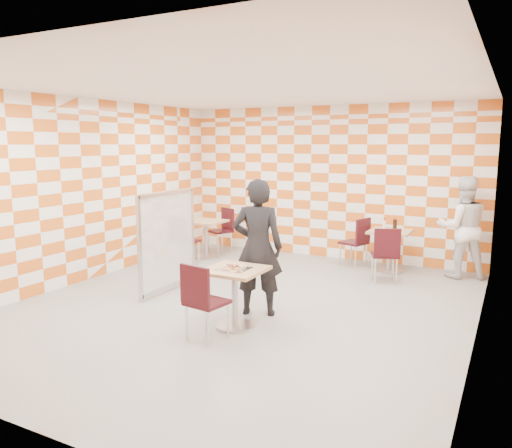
{
  "coord_description": "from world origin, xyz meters",
  "views": [
    {
      "loc": [
        3.29,
        -5.92,
        2.27
      ],
      "look_at": [
        0.1,
        0.2,
        1.15
      ],
      "focal_mm": 35.0,
      "sensor_mm": 36.0,
      "label": 1
    }
  ],
  "objects_px": {
    "man_dark": "(258,247)",
    "sport_bottle": "(384,224)",
    "chair_main_front": "(201,297)",
    "second_table": "(389,244)",
    "empty_table": "(206,232)",
    "chair_empty_far": "(224,226)",
    "man_white": "(462,227)",
    "chair_second_side": "(358,238)",
    "main_table": "(235,287)",
    "chair_empty_near": "(182,237)",
    "partition": "(168,241)",
    "chair_second_front": "(386,251)",
    "soda_bottle": "(395,225)"
  },
  "relations": [
    {
      "from": "man_dark",
      "to": "sport_bottle",
      "type": "relative_size",
      "value": 9.11
    },
    {
      "from": "chair_main_front",
      "to": "second_table",
      "type": "bearing_deg",
      "value": 74.49
    },
    {
      "from": "empty_table",
      "to": "chair_empty_far",
      "type": "height_order",
      "value": "chair_empty_far"
    },
    {
      "from": "chair_empty_far",
      "to": "man_white",
      "type": "relative_size",
      "value": 0.53
    },
    {
      "from": "chair_second_side",
      "to": "empty_table",
      "type": "bearing_deg",
      "value": -168.35
    },
    {
      "from": "main_table",
      "to": "chair_empty_near",
      "type": "xyz_separation_m",
      "value": [
        -2.47,
        2.32,
        0.04
      ]
    },
    {
      "from": "main_table",
      "to": "chair_second_side",
      "type": "xyz_separation_m",
      "value": [
        0.49,
        3.69,
        0.04
      ]
    },
    {
      "from": "partition",
      "to": "man_dark",
      "type": "xyz_separation_m",
      "value": [
        1.71,
        -0.31,
        0.12
      ]
    },
    {
      "from": "chair_second_side",
      "to": "man_white",
      "type": "xyz_separation_m",
      "value": [
        1.75,
        0.13,
        0.32
      ]
    },
    {
      "from": "chair_empty_far",
      "to": "main_table",
      "type": "bearing_deg",
      "value": -57.0
    },
    {
      "from": "empty_table",
      "to": "main_table",
      "type": "bearing_deg",
      "value": -51.63
    },
    {
      "from": "chair_main_front",
      "to": "chair_second_side",
      "type": "relative_size",
      "value": 1.0
    },
    {
      "from": "chair_second_front",
      "to": "soda_bottle",
      "type": "height_order",
      "value": "soda_bottle"
    },
    {
      "from": "main_table",
      "to": "chair_second_side",
      "type": "height_order",
      "value": "chair_second_side"
    },
    {
      "from": "chair_empty_near",
      "to": "soda_bottle",
      "type": "distance_m",
      "value": 3.87
    },
    {
      "from": "chair_empty_far",
      "to": "second_table",
      "type": "bearing_deg",
      "value": -1.21
    },
    {
      "from": "chair_main_front",
      "to": "man_white",
      "type": "relative_size",
      "value": 0.53
    },
    {
      "from": "chair_second_front",
      "to": "chair_empty_near",
      "type": "height_order",
      "value": "same"
    },
    {
      "from": "main_table",
      "to": "soda_bottle",
      "type": "relative_size",
      "value": 3.26
    },
    {
      "from": "empty_table",
      "to": "chair_empty_far",
      "type": "xyz_separation_m",
      "value": [
        0.04,
        0.62,
        0.04
      ]
    },
    {
      "from": "soda_bottle",
      "to": "chair_main_front",
      "type": "bearing_deg",
      "value": -106.3
    },
    {
      "from": "second_table",
      "to": "chair_empty_near",
      "type": "height_order",
      "value": "chair_empty_near"
    },
    {
      "from": "chair_main_front",
      "to": "man_white",
      "type": "xyz_separation_m",
      "value": [
        2.34,
        4.41,
        0.32
      ]
    },
    {
      "from": "main_table",
      "to": "man_dark",
      "type": "xyz_separation_m",
      "value": [
        0.02,
        0.57,
        0.4
      ]
    },
    {
      "from": "chair_empty_near",
      "to": "man_dark",
      "type": "distance_m",
      "value": 3.07
    },
    {
      "from": "chair_second_front",
      "to": "chair_empty_near",
      "type": "xyz_separation_m",
      "value": [
        -3.66,
        -0.54,
        0.0
      ]
    },
    {
      "from": "empty_table",
      "to": "sport_bottle",
      "type": "relative_size",
      "value": 3.75
    },
    {
      "from": "empty_table",
      "to": "chair_empty_near",
      "type": "xyz_separation_m",
      "value": [
        -0.03,
        -0.76,
        0.04
      ]
    },
    {
      "from": "second_table",
      "to": "chair_empty_near",
      "type": "xyz_separation_m",
      "value": [
        -3.54,
        -1.31,
        0.04
      ]
    },
    {
      "from": "main_table",
      "to": "chair_second_side",
      "type": "relative_size",
      "value": 0.81
    },
    {
      "from": "partition",
      "to": "sport_bottle",
      "type": "height_order",
      "value": "partition"
    },
    {
      "from": "partition",
      "to": "soda_bottle",
      "type": "bearing_deg",
      "value": 44.42
    },
    {
      "from": "chair_second_side",
      "to": "soda_bottle",
      "type": "bearing_deg",
      "value": -2.33
    },
    {
      "from": "empty_table",
      "to": "man_white",
      "type": "bearing_deg",
      "value": 8.91
    },
    {
      "from": "chair_empty_near",
      "to": "sport_bottle",
      "type": "xyz_separation_m",
      "value": [
        3.42,
        1.38,
        0.29
      ]
    },
    {
      "from": "empty_table",
      "to": "man_white",
      "type": "distance_m",
      "value": 4.75
    },
    {
      "from": "second_table",
      "to": "partition",
      "type": "distance_m",
      "value": 3.91
    },
    {
      "from": "chair_second_side",
      "to": "sport_bottle",
      "type": "height_order",
      "value": "sport_bottle"
    },
    {
      "from": "chair_empty_near",
      "to": "man_dark",
      "type": "height_order",
      "value": "man_dark"
    },
    {
      "from": "sport_bottle",
      "to": "soda_bottle",
      "type": "bearing_deg",
      "value": -11.62
    },
    {
      "from": "second_table",
      "to": "chair_main_front",
      "type": "distance_m",
      "value": 4.38
    },
    {
      "from": "main_table",
      "to": "chair_main_front",
      "type": "distance_m",
      "value": 0.6
    },
    {
      "from": "chair_second_front",
      "to": "man_white",
      "type": "xyz_separation_m",
      "value": [
        1.05,
        0.96,
        0.32
      ]
    },
    {
      "from": "chair_second_side",
      "to": "chair_empty_near",
      "type": "distance_m",
      "value": 3.26
    },
    {
      "from": "chair_main_front",
      "to": "soda_bottle",
      "type": "height_order",
      "value": "soda_bottle"
    },
    {
      "from": "chair_second_front",
      "to": "chair_second_side",
      "type": "relative_size",
      "value": 1.0
    },
    {
      "from": "man_dark",
      "to": "man_white",
      "type": "height_order",
      "value": "man_dark"
    },
    {
      "from": "main_table",
      "to": "second_table",
      "type": "bearing_deg",
      "value": 73.43
    },
    {
      "from": "partition",
      "to": "empty_table",
      "type": "bearing_deg",
      "value": 108.79
    },
    {
      "from": "partition",
      "to": "soda_bottle",
      "type": "relative_size",
      "value": 6.74
    }
  ]
}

